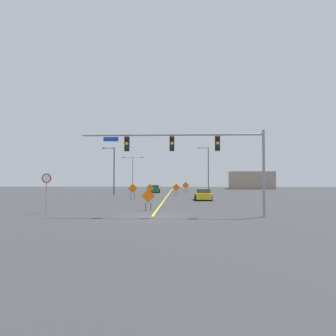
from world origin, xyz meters
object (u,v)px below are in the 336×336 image
Objects in this scene: street_lamp_far_right at (133,170)px; construction_sign_right_shoulder at (150,189)px; car_green_approaching at (155,189)px; stop_sign at (46,185)px; street_lamp_near_left at (113,168)px; traffic_signal_assembly at (195,149)px; construction_sign_left_lane at (176,188)px; construction_sign_right_lane at (186,186)px; construction_sign_median_near at (148,197)px; construction_sign_left_shoulder at (133,189)px; street_lamp_far_left at (207,167)px; car_yellow_distant at (203,195)px.

street_lamp_far_right is 3.95× the size of construction_sign_right_shoulder.
car_green_approaching is (5.71, -9.96, -3.86)m from street_lamp_far_right.
stop_sign is 0.78× the size of car_green_approaching.
street_lamp_near_left is at bearing -90.76° from street_lamp_far_right.
traffic_signal_assembly is 7.03× the size of construction_sign_left_lane.
construction_sign_left_lane is at bearing -98.59° from construction_sign_right_lane.
construction_sign_median_near is 0.97× the size of construction_sign_left_lane.
traffic_signal_assembly is 7.02× the size of construction_sign_right_shoulder.
street_lamp_near_left reaches higher than construction_sign_median_near.
car_green_approaching is at bearing 80.13° from stop_sign.
construction_sign_right_lane is 10.91m from construction_sign_left_lane.
stop_sign is at bearing -163.70° from construction_sign_median_near.
car_green_approaching is at bearing 85.87° from construction_sign_left_shoulder.
stop_sign is 21.35m from construction_sign_right_shoulder.
construction_sign_right_lane is at bearing 67.96° from construction_sign_right_shoulder.
traffic_signal_assembly is 41.64m from street_lamp_far_left.
car_yellow_distant is at bearing 83.80° from traffic_signal_assembly.
traffic_signal_assembly is at bearing -46.64° from construction_sign_median_near.
construction_sign_left_shoulder is at bearing 104.68° from construction_sign_median_near.
street_lamp_far_left is 38.48m from construction_sign_median_near.
construction_sign_right_lane and construction_sign_left_shoulder have the same top height.
construction_sign_median_near is 0.90× the size of construction_sign_left_shoulder.
street_lamp_near_left is 3.78× the size of construction_sign_left_shoulder.
street_lamp_far_left is at bearing 69.42° from construction_sign_left_lane.
construction_sign_right_shoulder is (6.13, -22.60, -3.33)m from street_lamp_far_right.
car_green_approaching is (5.95, 8.41, -3.60)m from street_lamp_near_left.
stop_sign is at bearing -113.42° from construction_sign_left_lane.
construction_sign_left_shoulder is at bearing 73.64° from stop_sign.
construction_sign_left_lane is (9.96, 22.98, -1.01)m from stop_sign.
car_yellow_distant is at bearing -2.80° from construction_sign_left_shoulder.
construction_sign_right_shoulder and construction_sign_left_lane have the same top height.
stop_sign is 0.42× the size of street_lamp_far_right.
construction_sign_median_near is 18.20m from construction_sign_right_shoulder.
construction_sign_right_lane is 19.89m from construction_sign_left_shoulder.
street_lamp_far_right is 41.60m from construction_sign_median_near.
construction_sign_median_near is 13.67m from car_yellow_distant.
street_lamp_near_left is 3.78× the size of construction_sign_right_lane.
car_yellow_distant is at bearing -64.64° from street_lamp_far_right.
construction_sign_right_lane is 1.08× the size of construction_sign_left_lane.
construction_sign_right_shoulder is at bearing -117.56° from street_lamp_far_left.
construction_sign_left_lane is (2.11, 20.69, 0.04)m from construction_sign_median_near.
street_lamp_far_right is at bearing 99.02° from construction_sign_left_shoulder.
construction_sign_right_shoulder is at bearing -74.82° from street_lamp_far_right.
street_lamp_far_right is (0.24, 18.37, 0.26)m from street_lamp_near_left.
street_lamp_far_left is 18.22m from construction_sign_left_lane.
street_lamp_near_left is at bearing -125.28° from car_green_approaching.
traffic_signal_assembly reaches higher than construction_sign_left_shoulder.
construction_sign_left_shoulder reaches higher than car_yellow_distant.
car_green_approaching is at bearing -147.76° from street_lamp_far_left.
construction_sign_right_shoulder reaches higher than construction_sign_median_near.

